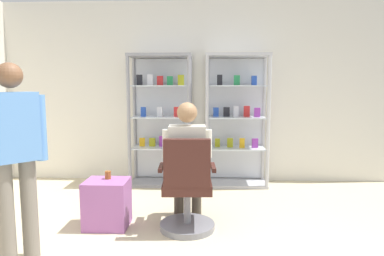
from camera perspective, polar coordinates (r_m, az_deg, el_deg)
back_wall at (r=5.24m, az=1.16°, el=5.93°), size 6.00×0.10×2.70m
display_cabinet_left at (r=5.07m, az=-5.14°, el=1.53°), size 0.90×0.45×1.90m
display_cabinet_right at (r=5.05m, az=7.34°, el=1.44°), size 0.90×0.45×1.90m
office_chair at (r=3.45m, az=-0.81°, el=-10.77°), size 0.57×0.56×0.96m
seated_shopkeeper at (r=3.53m, az=-0.79°, el=-5.02°), size 0.50×0.58×1.29m
storage_crate at (r=3.71m, az=-13.94°, el=-12.10°), size 0.44×0.36×0.49m
tea_glass at (r=3.68m, az=-13.83°, el=-7.60°), size 0.06×0.06×0.08m
standing_customer at (r=3.09m, az=-27.52°, el=-3.36°), size 0.41×0.41×1.63m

